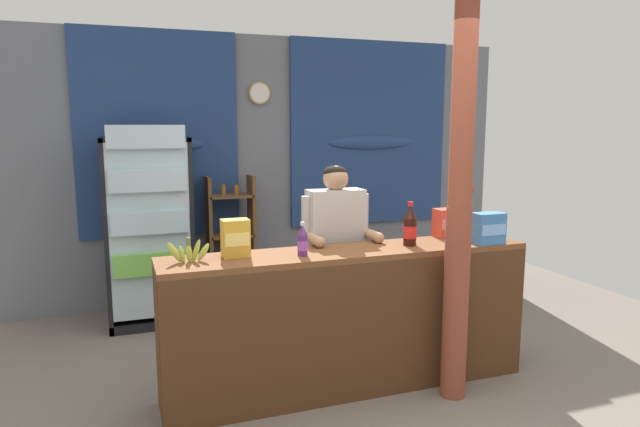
# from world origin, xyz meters

# --- Properties ---
(ground_plane) EXTENTS (7.20, 7.20, 0.00)m
(ground_plane) POSITION_xyz_m (0.00, 1.09, 0.00)
(ground_plane) COLOR slate
(back_wall_curtained) EXTENTS (5.40, 0.22, 2.76)m
(back_wall_curtained) POSITION_xyz_m (0.01, 2.78, 1.43)
(back_wall_curtained) COLOR slate
(back_wall_curtained) RESTS_ON ground
(stall_counter) EXTENTS (2.60, 0.47, 1.00)m
(stall_counter) POSITION_xyz_m (-0.08, 0.30, 0.59)
(stall_counter) COLOR brown
(stall_counter) RESTS_ON ground
(timber_post) EXTENTS (0.19, 0.17, 2.63)m
(timber_post) POSITION_xyz_m (0.55, 0.03, 1.26)
(timber_post) COLOR brown
(timber_post) RESTS_ON ground
(drink_fridge) EXTENTS (0.77, 0.63, 1.85)m
(drink_fridge) POSITION_xyz_m (-1.30, 2.23, 1.01)
(drink_fridge) COLOR black
(drink_fridge) RESTS_ON ground
(bottle_shelf_rack) EXTENTS (0.48, 0.28, 1.34)m
(bottle_shelf_rack) POSITION_xyz_m (-0.49, 2.51, 0.69)
(bottle_shelf_rack) COLOR brown
(bottle_shelf_rack) RESTS_ON ground
(plastic_lawn_chair) EXTENTS (0.62, 0.62, 0.86)m
(plastic_lawn_chair) POSITION_xyz_m (1.35, 1.65, 0.49)
(plastic_lawn_chair) COLOR #E5563D
(plastic_lawn_chair) RESTS_ON ground
(shopkeeper) EXTENTS (0.54, 0.42, 1.55)m
(shopkeeper) POSITION_xyz_m (-0.02, 0.79, 0.98)
(shopkeeper) COLOR #28282D
(shopkeeper) RESTS_ON ground
(soda_bottle_cola) EXTENTS (0.09, 0.09, 0.31)m
(soda_bottle_cola) POSITION_xyz_m (0.38, 0.38, 1.13)
(soda_bottle_cola) COLOR black
(soda_bottle_cola) RESTS_ON stall_counter
(soda_bottle_grape_soda) EXTENTS (0.07, 0.07, 0.23)m
(soda_bottle_grape_soda) POSITION_xyz_m (-0.44, 0.34, 1.10)
(soda_bottle_grape_soda) COLOR #56286B
(soda_bottle_grape_soda) RESTS_ON stall_counter
(snack_box_biscuit) EXTENTS (0.22, 0.13, 0.23)m
(snack_box_biscuit) POSITION_xyz_m (0.94, 0.24, 1.11)
(snack_box_biscuit) COLOR #3D75B7
(snack_box_biscuit) RESTS_ON stall_counter
(snack_box_choco_powder) EXTENTS (0.18, 0.13, 0.25)m
(snack_box_choco_powder) POSITION_xyz_m (-0.85, 0.47, 1.12)
(snack_box_choco_powder) COLOR gold
(snack_box_choco_powder) RESTS_ON stall_counter
(snack_box_crackers) EXTENTS (0.18, 0.14, 0.22)m
(snack_box_crackers) POSITION_xyz_m (0.80, 0.57, 1.11)
(snack_box_crackers) COLOR #E5422D
(snack_box_crackers) RESTS_ON stall_counter
(banana_bunch) EXTENTS (0.28, 0.04, 0.16)m
(banana_bunch) POSITION_xyz_m (-1.16, 0.42, 1.06)
(banana_bunch) COLOR #B7C647
(banana_bunch) RESTS_ON stall_counter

